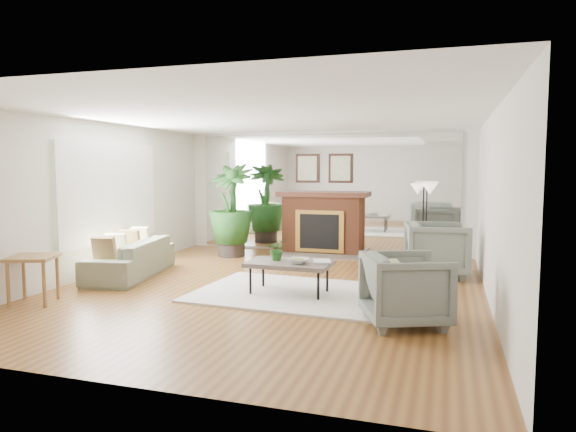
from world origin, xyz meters
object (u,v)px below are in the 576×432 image
(armchair_front, at_px, (406,289))
(floor_lamp, at_px, (424,195))
(fireplace, at_px, (322,222))
(sofa, at_px, (131,258))
(potted_ficus, at_px, (231,207))
(armchair_back, at_px, (436,249))
(coffee_table, at_px, (289,265))
(side_table, at_px, (33,263))

(armchair_front, distance_m, floor_lamp, 3.93)
(fireplace, height_order, sofa, fireplace)
(sofa, bearing_deg, fireplace, 130.91)
(potted_ficus, bearing_deg, armchair_front, -44.25)
(floor_lamp, bearing_deg, armchair_back, -75.43)
(coffee_table, bearing_deg, fireplace, 96.23)
(potted_ficus, distance_m, floor_lamp, 3.70)
(sofa, bearing_deg, potted_ficus, 149.88)
(potted_ficus, bearing_deg, side_table, -103.73)
(armchair_front, xyz_separation_m, side_table, (-4.68, -0.51, 0.12))
(sofa, bearing_deg, armchair_back, 96.70)
(coffee_table, relative_size, floor_lamp, 0.79)
(side_table, bearing_deg, floor_lamp, 42.88)
(armchair_back, xyz_separation_m, side_table, (-4.95, -3.32, 0.09))
(armchair_back, distance_m, potted_ficus, 4.06)
(coffee_table, height_order, potted_ficus, potted_ficus)
(coffee_table, bearing_deg, potted_ficus, 127.31)
(fireplace, xyz_separation_m, armchair_back, (2.30, -1.60, -0.22))
(armchair_back, height_order, floor_lamp, floor_lamp)
(armchair_front, bearing_deg, side_table, 74.51)
(fireplace, bearing_deg, armchair_back, -34.83)
(fireplace, height_order, floor_lamp, fireplace)
(armchair_back, bearing_deg, potted_ficus, 69.95)
(coffee_table, relative_size, armchair_back, 1.21)
(coffee_table, distance_m, side_table, 3.35)
(sofa, distance_m, floor_lamp, 5.23)
(armchair_back, height_order, side_table, armchair_back)
(armchair_back, xyz_separation_m, potted_ficus, (-3.95, 0.77, 0.54))
(sofa, distance_m, potted_ficus, 2.49)
(fireplace, distance_m, sofa, 3.95)
(fireplace, bearing_deg, coffee_table, -83.77)
(side_table, relative_size, potted_ficus, 0.39)
(sofa, relative_size, floor_lamp, 1.37)
(armchair_back, bearing_deg, side_table, 114.85)
(armchair_front, bearing_deg, sofa, 51.74)
(fireplace, xyz_separation_m, side_table, (-2.65, -4.92, -0.13))
(fireplace, height_order, armchair_front, fireplace)
(fireplace, distance_m, armchair_back, 2.81)
(coffee_table, xyz_separation_m, armchair_back, (1.92, 1.89, 0.02))
(armchair_front, height_order, potted_ficus, potted_ficus)
(coffee_table, height_order, floor_lamp, floor_lamp)
(sofa, xyz_separation_m, potted_ficus, (0.80, 2.25, 0.69))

